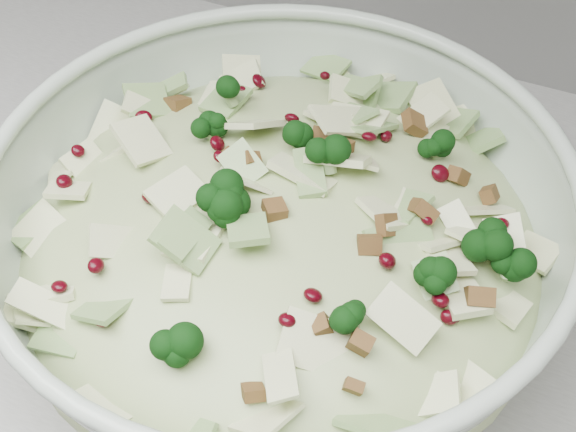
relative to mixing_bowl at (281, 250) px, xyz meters
name	(u,v)px	position (x,y,z in m)	size (l,w,h in m)	color
mixing_bowl	(281,250)	(0.00, 0.00, 0.00)	(0.43, 0.43, 0.16)	#B7C9B7
salad	(280,226)	(0.00, 0.00, 0.03)	(0.47, 0.47, 0.16)	#B3C385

